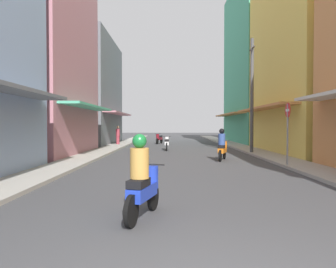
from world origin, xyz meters
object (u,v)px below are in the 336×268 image
at_px(motorbike_orange, 222,146).
at_px(street_sign_no_entry, 288,126).
at_px(motorbike_blue, 143,181).
at_px(motorbike_maroon, 159,138).
at_px(pedestrian_foreground, 118,136).
at_px(motorbike_white, 167,143).
at_px(utility_pole, 252,95).

height_order(motorbike_orange, street_sign_no_entry, street_sign_no_entry).
distance_m(motorbike_blue, motorbike_orange, 11.02).
relative_size(motorbike_maroon, street_sign_no_entry, 0.66).
bearing_deg(motorbike_maroon, pedestrian_foreground, -141.13).
relative_size(motorbike_white, utility_pole, 0.26).
height_order(motorbike_white, utility_pole, utility_pole).
bearing_deg(motorbike_blue, street_sign_no_entry, 55.61).
xyz_separation_m(motorbike_white, utility_pole, (5.15, -3.13, 3.04)).
xyz_separation_m(motorbike_orange, street_sign_no_entry, (2.22, -2.88, 1.01)).
relative_size(motorbike_orange, motorbike_white, 0.96).
bearing_deg(utility_pole, motorbike_maroon, 117.48).
xyz_separation_m(motorbike_orange, utility_pole, (2.32, 3.78, 2.84)).
relative_size(motorbike_blue, motorbike_maroon, 1.01).
distance_m(motorbike_orange, street_sign_no_entry, 3.78).
bearing_deg(utility_pole, pedestrian_foreground, 137.26).
height_order(motorbike_orange, motorbike_maroon, motorbike_orange).
distance_m(motorbike_orange, motorbike_maroon, 15.68).
bearing_deg(pedestrian_foreground, motorbike_maroon, 38.87).
bearing_deg(motorbike_white, motorbike_blue, -90.74).
xyz_separation_m(pedestrian_foreground, utility_pole, (9.41, -8.69, 2.69)).
bearing_deg(motorbike_maroon, motorbike_blue, -88.69).
height_order(motorbike_blue, motorbike_maroon, motorbike_blue).
bearing_deg(pedestrian_foreground, street_sign_no_entry, -58.78).
xyz_separation_m(pedestrian_foreground, street_sign_no_entry, (9.31, -15.36, 0.87)).
relative_size(motorbike_maroon, motorbike_white, 0.97).
bearing_deg(motorbike_white, motorbike_orange, -67.77).
xyz_separation_m(motorbike_orange, pedestrian_foreground, (-7.08, 12.48, 0.14)).
distance_m(motorbike_blue, motorbike_maroon, 25.85).
xyz_separation_m(motorbike_maroon, street_sign_no_entry, (5.87, -18.13, 1.21)).
distance_m(motorbike_white, pedestrian_foreground, 7.02).
xyz_separation_m(motorbike_maroon, utility_pole, (5.97, -11.47, 3.04)).
relative_size(motorbike_white, street_sign_no_entry, 0.68).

